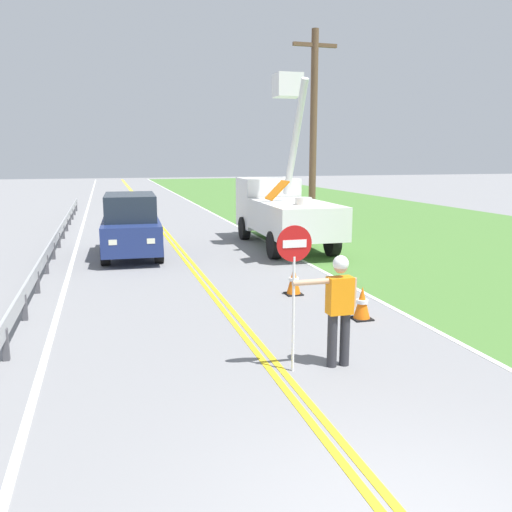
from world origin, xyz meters
The scene contains 13 objects.
grass_verge_right centered at (11.60, 20.00, 0.00)m, with size 16.00×110.00×0.01m, color #477533.
centerline_yellow_left centered at (-0.09, 20.00, 0.01)m, with size 0.11×110.00×0.01m, color yellow.
centerline_yellow_right centered at (0.09, 20.00, 0.01)m, with size 0.11×110.00×0.01m, color yellow.
edge_line_right centered at (3.60, 20.00, 0.01)m, with size 0.12×110.00×0.01m, color silver.
edge_line_left centered at (-3.60, 20.00, 0.01)m, with size 0.12×110.00×0.01m, color silver.
flagger_worker centered at (1.02, 3.95, 1.05)m, with size 1.09×0.25×1.83m.
stop_sign_paddle centered at (0.25, 3.95, 1.71)m, with size 0.56×0.04×2.33m.
utility_bucket_truck centered at (3.90, 15.39, 1.44)m, with size 2.80×6.86×6.18m.
oncoming_suv_nearest centered at (-1.69, 14.71, 1.06)m, with size 2.06×4.67×2.10m.
utility_pole_near centered at (5.63, 16.69, 4.26)m, with size 1.80×0.28×8.16m.
traffic_cone_lead centered at (2.55, 6.11, 0.34)m, with size 0.40×0.40×0.70m.
traffic_cone_mid centered at (1.87, 8.40, 0.34)m, with size 0.40×0.40×0.70m.
guardrail_left_shoulder centered at (-4.20, 15.95, 0.52)m, with size 0.10×32.00×0.71m.
Camera 1 is at (-2.49, -3.55, 3.37)m, focal length 37.34 mm.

